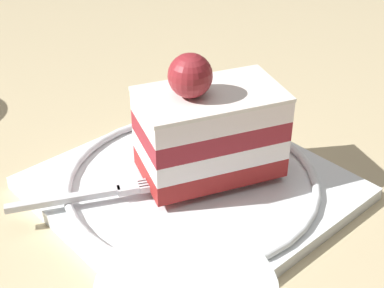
# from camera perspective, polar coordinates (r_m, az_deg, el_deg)

# --- Properties ---
(ground_plane) EXTENTS (2.40, 2.40, 0.00)m
(ground_plane) POSITION_cam_1_polar(r_m,az_deg,el_deg) (0.45, 2.64, -4.94)
(ground_plane) COLOR tan
(dessert_plate) EXTENTS (0.22, 0.22, 0.02)m
(dessert_plate) POSITION_cam_1_polar(r_m,az_deg,el_deg) (0.44, 0.00, -4.21)
(dessert_plate) COLOR white
(dessert_plate) RESTS_ON ground_plane
(cake_slice) EXTENTS (0.09, 0.12, 0.10)m
(cake_slice) POSITION_cam_1_polar(r_m,az_deg,el_deg) (0.42, 1.89, 1.65)
(cake_slice) COLOR maroon
(cake_slice) RESTS_ON dessert_plate
(fork) EXTENTS (0.06, 0.12, 0.00)m
(fork) POSITION_cam_1_polar(r_m,az_deg,el_deg) (0.42, -9.37, -4.94)
(fork) COLOR silver
(fork) RESTS_ON dessert_plate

